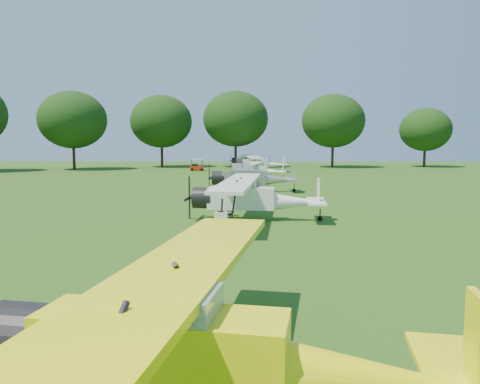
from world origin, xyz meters
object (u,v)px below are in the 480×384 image
object	(u,v)px
aircraft_2	(200,342)
aircraft_6	(259,162)
aircraft_4	(250,176)
golf_cart	(197,167)
aircraft_7	(250,160)
aircraft_3	(251,195)
aircraft_5	(257,169)

from	to	relation	value
aircraft_2	aircraft_6	size ratio (longest dim) A/B	1.00
aircraft_4	golf_cart	distance (m)	30.93
aircraft_6	aircraft_7	distance (m)	12.34
aircraft_2	aircraft_6	world-z (taller)	aircraft_6
aircraft_3	golf_cart	distance (m)	45.03
aircraft_3	aircraft_5	xyz separation A→B (m)	(0.53, 28.47, -0.21)
aircraft_3	aircraft_7	size ratio (longest dim) A/B	1.05
aircraft_5	aircraft_4	bearing A→B (deg)	-84.62
golf_cart	aircraft_5	bearing A→B (deg)	-64.38
aircraft_3	aircraft_2	bearing A→B (deg)	-87.55
aircraft_4	aircraft_5	xyz separation A→B (m)	(0.68, 14.04, -0.23)
aircraft_2	aircraft_6	distance (m)	60.55
aircraft_5	aircraft_6	world-z (taller)	aircraft_6
aircraft_2	golf_cart	bearing A→B (deg)	105.74
aircraft_2	aircraft_4	world-z (taller)	aircraft_4
aircraft_5	aircraft_6	xyz separation A→B (m)	(0.39, 13.42, 0.21)
aircraft_6	aircraft_7	bearing A→B (deg)	92.43
aircraft_4	golf_cart	world-z (taller)	aircraft_4
aircraft_7	golf_cart	size ratio (longest dim) A/B	5.41
aircraft_7	golf_cart	distance (m)	12.62
aircraft_2	aircraft_5	xyz separation A→B (m)	(1.18, 47.11, -0.21)
aircraft_5	aircraft_6	bearing A→B (deg)	96.49
aircraft_4	golf_cart	size ratio (longest dim) A/B	5.80
aircraft_3	aircraft_4	world-z (taller)	aircraft_4
aircraft_5	golf_cart	distance (m)	18.08
aircraft_3	aircraft_5	size ratio (longest dim) A/B	1.18
aircraft_7	golf_cart	bearing A→B (deg)	-126.63
aircraft_5	aircraft_2	bearing A→B (deg)	-83.28
aircraft_4	aircraft_5	bearing A→B (deg)	84.37
aircraft_4	aircraft_5	distance (m)	14.06
aircraft_6	aircraft_4	bearing A→B (deg)	-96.23
aircraft_4	aircraft_5	size ratio (longest dim) A/B	1.20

